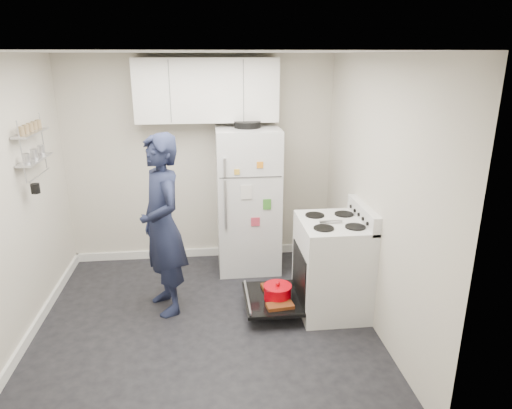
{
  "coord_description": "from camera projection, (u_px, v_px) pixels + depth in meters",
  "views": [
    {
      "loc": [
        0.07,
        -3.86,
        2.48
      ],
      "look_at": [
        0.55,
        0.45,
        1.05
      ],
      "focal_mm": 32.0,
      "sensor_mm": 36.0,
      "label": 1
    }
  ],
  "objects": [
    {
      "name": "room",
      "position": [
        197.0,
        205.0,
        4.06
      ],
      "size": [
        3.21,
        3.21,
        2.51
      ],
      "color": "black",
      "rests_on": "ground"
    },
    {
      "name": "electric_range",
      "position": [
        331.0,
        267.0,
        4.54
      ],
      "size": [
        0.66,
        0.76,
        1.1
      ],
      "color": "silver",
      "rests_on": "ground"
    },
    {
      "name": "open_oven_door",
      "position": [
        274.0,
        296.0,
        4.56
      ],
      "size": [
        0.55,
        0.7,
        0.22
      ],
      "color": "black",
      "rests_on": "ground"
    },
    {
      "name": "refrigerator",
      "position": [
        248.0,
        199.0,
        5.38
      ],
      "size": [
        0.72,
        0.74,
        1.77
      ],
      "color": "silver",
      "rests_on": "ground"
    },
    {
      "name": "upper_cabinets",
      "position": [
        207.0,
        90.0,
        5.12
      ],
      "size": [
        1.6,
        0.33,
        0.7
      ],
      "primitive_type": "cube",
      "color": "silver",
      "rests_on": "room"
    },
    {
      "name": "wall_shelf_rack",
      "position": [
        33.0,
        146.0,
        4.19
      ],
      "size": [
        0.14,
        0.6,
        0.61
      ],
      "color": "#B2B2B7",
      "rests_on": "room"
    },
    {
      "name": "person",
      "position": [
        162.0,
        226.0,
        4.42
      ],
      "size": [
        0.65,
        0.77,
        1.8
      ],
      "primitive_type": "imported",
      "rotation": [
        0.0,
        0.0,
        -1.17
      ],
      "color": "#191E38",
      "rests_on": "ground"
    }
  ]
}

